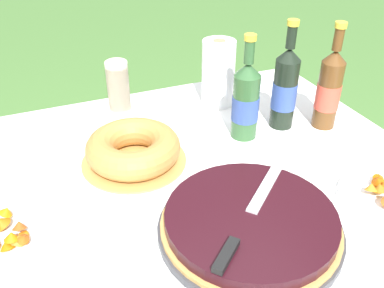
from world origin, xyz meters
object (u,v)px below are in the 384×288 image
at_px(cider_bottle_green, 246,101).
at_px(paper_towel_roll, 218,73).
at_px(bundt_cake, 133,149).
at_px(cider_bottle_amber, 329,89).
at_px(serving_knife, 247,220).
at_px(snack_plate_near, 18,234).
at_px(berry_tart, 250,224).
at_px(snack_plate_far, 378,195).
at_px(juice_bottle_red, 285,88).
at_px(cup_stack, 118,87).

distance_m(cider_bottle_green, paper_towel_roll, 0.22).
relative_size(bundt_cake, paper_towel_roll, 1.29).
bearing_deg(cider_bottle_green, cider_bottle_amber, -8.98).
distance_m(serving_knife, snack_plate_near, 0.50).
xyz_separation_m(berry_tart, cider_bottle_green, (0.19, 0.37, 0.09)).
relative_size(serving_knife, bundt_cake, 1.04).
bearing_deg(berry_tart, cider_bottle_amber, 36.64).
bearing_deg(berry_tart, cider_bottle_green, 63.52).
bearing_deg(snack_plate_far, bundt_cake, 142.96).
bearing_deg(juice_bottle_red, cider_bottle_green, -175.71).
bearing_deg(juice_bottle_red, bundt_cake, -177.74).
distance_m(bundt_cake, snack_plate_far, 0.63).
relative_size(serving_knife, juice_bottle_red, 0.90).
height_order(juice_bottle_red, paper_towel_roll, juice_bottle_red).
distance_m(bundt_cake, cider_bottle_green, 0.35).
distance_m(cup_stack, snack_plate_far, 0.83).
bearing_deg(berry_tart, serving_knife, -139.14).
xyz_separation_m(berry_tart, juice_bottle_red, (0.32, 0.38, 0.10)).
distance_m(serving_knife, snack_plate_far, 0.37).
xyz_separation_m(cider_bottle_green, snack_plate_near, (-0.66, -0.19, -0.10)).
height_order(berry_tart, cider_bottle_amber, cider_bottle_amber).
relative_size(cup_stack, paper_towel_roll, 0.79).
xyz_separation_m(snack_plate_near, snack_plate_far, (0.82, -0.20, 0.00)).
xyz_separation_m(bundt_cake, snack_plate_near, (-0.31, -0.18, -0.03)).
bearing_deg(serving_knife, juice_bottle_red, 8.44).
bearing_deg(cup_stack, bundt_cake, -97.44).
bearing_deg(serving_knife, berry_tart, 0.00).
relative_size(cup_stack, snack_plate_near, 0.80).
relative_size(bundt_cake, cider_bottle_amber, 0.88).
bearing_deg(snack_plate_far, berry_tart, 177.30).
bearing_deg(cider_bottle_amber, juice_bottle_red, 157.10).
xyz_separation_m(cup_stack, paper_towel_roll, (0.32, -0.07, 0.02)).
distance_m(snack_plate_far, paper_towel_roll, 0.64).
relative_size(bundt_cake, juice_bottle_red, 0.86).
bearing_deg(bundt_cake, cup_stack, 82.56).
bearing_deg(juice_bottle_red, cider_bottle_amber, -22.90).
xyz_separation_m(berry_tart, snack_plate_far, (0.35, -0.02, -0.02)).
distance_m(juice_bottle_red, snack_plate_far, 0.42).
height_order(bundt_cake, paper_towel_roll, paper_towel_roll).
height_order(serving_knife, cider_bottle_amber, cider_bottle_amber).
bearing_deg(paper_towel_roll, serving_knife, -110.28).
distance_m(cider_bottle_amber, paper_towel_roll, 0.36).
height_order(juice_bottle_red, snack_plate_far, juice_bottle_red).
distance_m(berry_tart, snack_plate_far, 0.35).
bearing_deg(cider_bottle_amber, snack_plate_far, -105.97).
distance_m(cider_bottle_green, juice_bottle_red, 0.14).
distance_m(bundt_cake, snack_plate_near, 0.37).
height_order(bundt_cake, cider_bottle_amber, cider_bottle_amber).
bearing_deg(cup_stack, paper_towel_roll, -12.16).
distance_m(cider_bottle_green, snack_plate_near, 0.69).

